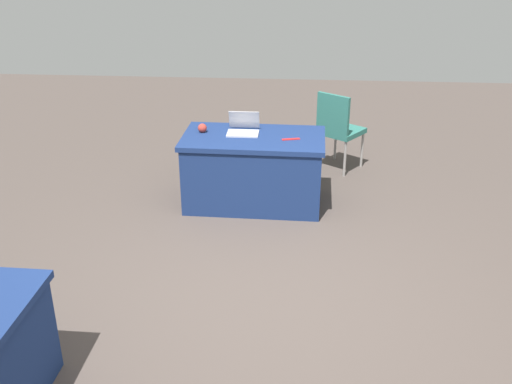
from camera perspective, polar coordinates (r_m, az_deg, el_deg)
name	(u,v)px	position (r m, az deg, el deg)	size (l,w,h in m)	color
ground_plane	(268,304)	(4.72, 1.14, -10.69)	(14.40, 14.40, 0.00)	#4C423D
table_foreground	(254,170)	(6.16, -0.23, 2.14)	(1.46, 0.84, 0.74)	navy
chair_tucked_right	(338,126)	(7.03, 7.88, 6.24)	(0.61, 0.61, 0.94)	#9E9993
laptop_silver	(243,129)	(6.12, -1.23, 6.05)	(0.32, 0.29, 0.21)	silver
yarn_ball	(202,128)	(6.15, -5.16, 6.12)	(0.09, 0.09, 0.09)	#B2382D
scissors_red	(291,139)	(5.94, 3.36, 5.08)	(0.18, 0.04, 0.01)	red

